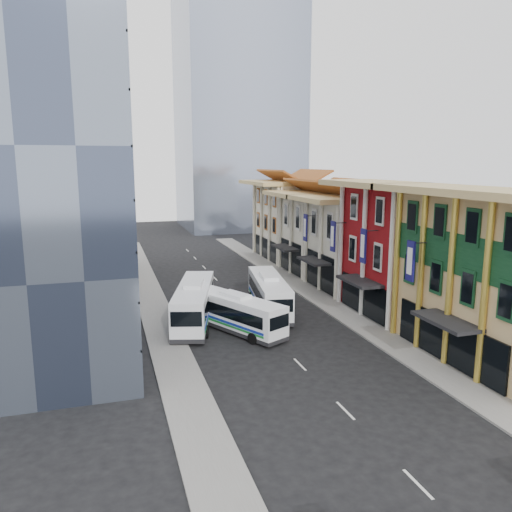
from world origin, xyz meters
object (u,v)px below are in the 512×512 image
object	(u,v)px
shophouse_tan	(500,278)
office_tower	(42,151)
bus_left_near	(235,312)
bus_right	(269,293)
bus_left_far	(194,302)

from	to	relation	value
shophouse_tan	office_tower	size ratio (longest dim) A/B	0.47
bus_left_near	bus_right	size ratio (longest dim) A/B	0.91
shophouse_tan	office_tower	bearing A→B (deg)	155.70
bus_left_far	bus_left_near	bearing A→B (deg)	-30.05
bus_left_far	bus_right	xyz separation A→B (m)	(7.50, 1.52, -0.10)
bus_left_near	bus_left_far	size ratio (longest dim) A/B	0.87
bus_left_near	bus_left_far	bearing A→B (deg)	107.12
office_tower	bus_left_far	world-z (taller)	office_tower
bus_left_far	bus_right	distance (m)	7.65
office_tower	bus_right	distance (m)	23.20
bus_right	bus_left_near	bearing A→B (deg)	-125.79
bus_left_near	bus_right	bearing A→B (deg)	18.09
office_tower	bus_left_far	xyz separation A→B (m)	(11.50, 0.43, -13.08)
shophouse_tan	bus_left_near	world-z (taller)	shophouse_tan
shophouse_tan	bus_left_near	distance (m)	20.55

